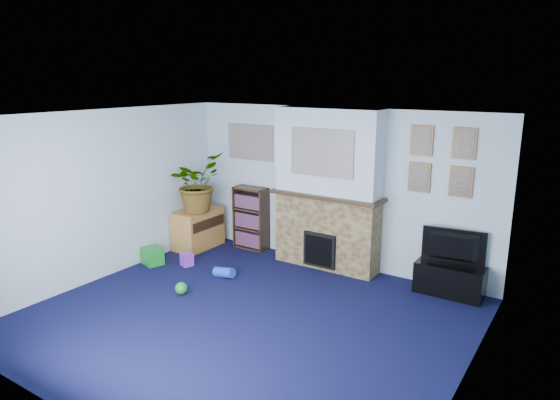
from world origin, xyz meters
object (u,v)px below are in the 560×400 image
Objects in this scene: tv_stand at (450,279)px; bookshelf at (251,219)px; sideboard at (198,227)px; television at (453,248)px.

tv_stand is 0.84× the size of bookshelf.
tv_stand is at bearing 5.46° from sideboard.
tv_stand is at bearing 82.75° from television.
television is (0.00, 0.02, 0.43)m from tv_stand.
television is at bearing 90.00° from tv_stand.
television reaches higher than sideboard.
bookshelf is (-3.32, 0.08, 0.28)m from tv_stand.
bookshelf is at bearing 178.68° from tv_stand.
television is at bearing 5.74° from sideboard.
bookshelf is (-3.32, 0.06, -0.15)m from television.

